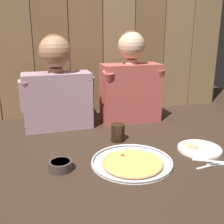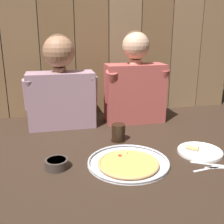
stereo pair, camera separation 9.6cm
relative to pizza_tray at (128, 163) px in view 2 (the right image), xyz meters
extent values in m
plane|color=#332319|center=(-0.03, 0.16, -0.01)|extent=(3.20, 3.20, 0.00)
cylinder|color=silver|center=(0.00, 0.01, -0.01)|extent=(0.38, 0.38, 0.01)
torus|color=silver|center=(0.00, 0.01, 0.00)|extent=(0.38, 0.38, 0.01)
cylinder|color=#B23823|center=(0.00, -0.01, 0.00)|extent=(0.27, 0.27, 0.00)
cylinder|color=#EABC56|center=(0.00, -0.01, 0.00)|extent=(0.26, 0.26, 0.01)
torus|color=tan|center=(0.00, -0.01, 0.00)|extent=(0.28, 0.28, 0.01)
cube|color=#EFC660|center=(-0.03, 0.06, 0.00)|extent=(0.09, 0.10, 0.01)
cylinder|color=tan|center=(-0.01, 0.10, 0.01)|extent=(0.06, 0.05, 0.02)
cylinder|color=#A3281E|center=(-0.02, 0.07, 0.01)|extent=(0.02, 0.02, 0.00)
cylinder|color=white|center=(0.39, 0.04, 0.00)|extent=(0.23, 0.23, 0.01)
torus|color=white|center=(0.39, 0.04, 0.00)|extent=(0.23, 0.23, 0.01)
cylinder|color=tan|center=(0.36, 0.06, 0.01)|extent=(0.06, 0.06, 0.02)
cylinder|color=black|center=(0.02, 0.29, -0.01)|extent=(0.09, 0.09, 0.01)
cylinder|color=black|center=(0.02, 0.29, 0.04)|extent=(0.08, 0.08, 0.09)
cylinder|color=#3D332D|center=(-0.33, 0.04, 0.01)|extent=(0.11, 0.11, 0.04)
cylinder|color=#B23823|center=(-0.33, 0.04, 0.02)|extent=(0.09, 0.09, 0.02)
cube|color=silver|center=(0.31, -0.12, -0.01)|extent=(0.10, 0.03, 0.01)
cube|color=silver|center=(0.37, -0.11, -0.01)|extent=(0.04, 0.02, 0.01)
cube|color=silver|center=(0.34, -0.06, -0.01)|extent=(0.09, 0.06, 0.01)
cube|color=silver|center=(0.40, -0.10, -0.01)|extent=(0.06, 0.05, 0.00)
cube|color=silver|center=(0.38, -0.12, -0.01)|extent=(0.10, 0.03, 0.01)
cube|color=gray|center=(-0.27, 0.61, 0.17)|extent=(0.42, 0.18, 0.35)
cylinder|color=#9E7051|center=(-0.27, 0.61, 0.36)|extent=(0.08, 0.08, 0.03)
sphere|color=#9E7051|center=(-0.27, 0.61, 0.47)|extent=(0.19, 0.19, 0.19)
sphere|color=brown|center=(-0.27, 0.63, 0.48)|extent=(0.18, 0.18, 0.18)
cylinder|color=gray|center=(-0.46, 0.57, 0.22)|extent=(0.08, 0.12, 0.21)
cylinder|color=gray|center=(-0.08, 0.57, 0.22)|extent=(0.08, 0.11, 0.20)
cube|color=#AD4C47|center=(0.22, 0.61, 0.19)|extent=(0.39, 0.18, 0.39)
cylinder|color=#DBAD8E|center=(0.22, 0.61, 0.40)|extent=(0.08, 0.08, 0.03)
sphere|color=#DBAD8E|center=(0.22, 0.61, 0.50)|extent=(0.18, 0.18, 0.18)
sphere|color=brown|center=(0.22, 0.63, 0.51)|extent=(0.16, 0.16, 0.16)
cylinder|color=#AD4C47|center=(0.04, 0.57, 0.24)|extent=(0.08, 0.14, 0.23)
cylinder|color=#AD4C47|center=(0.39, 0.57, 0.24)|extent=(0.08, 0.12, 0.23)
cube|color=brown|center=(-0.52, 0.89, 0.62)|extent=(0.24, 0.03, 1.26)
cube|color=brown|center=(-0.27, 0.89, 0.62)|extent=(0.24, 0.03, 1.26)
cube|color=brown|center=(-0.03, 0.89, 0.62)|extent=(0.24, 0.03, 1.26)
cube|color=#876849|center=(0.22, 0.89, 0.62)|extent=(0.24, 0.03, 1.26)
cube|color=brown|center=(0.46, 0.89, 0.62)|extent=(0.24, 0.03, 1.26)
cube|color=#826344|center=(0.70, 0.89, 0.62)|extent=(0.24, 0.03, 1.26)
cube|color=brown|center=(0.95, 0.89, 0.62)|extent=(0.24, 0.03, 1.26)
camera|label=1|loc=(-0.41, -1.07, 0.58)|focal=43.21mm
camera|label=2|loc=(-0.32, -1.09, 0.58)|focal=43.21mm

